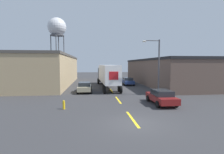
% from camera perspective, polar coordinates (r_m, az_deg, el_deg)
% --- Properties ---
extents(ground_plane, '(160.00, 160.00, 0.00)m').
position_cam_1_polar(ground_plane, '(12.82, 7.79, -14.86)').
color(ground_plane, '#333335').
extents(road_centerline, '(0.20, 18.23, 0.01)m').
position_cam_1_polar(road_centerline, '(20.60, 2.05, -7.50)').
color(road_centerline, yellow).
rests_on(road_centerline, ground_plane).
extents(warehouse_left, '(8.73, 27.63, 6.01)m').
position_cam_1_polar(warehouse_left, '(38.65, -19.36, 2.23)').
color(warehouse_left, tan).
rests_on(warehouse_left, ground_plane).
extents(warehouse_right, '(10.02, 27.66, 5.27)m').
position_cam_1_polar(warehouse_right, '(38.87, 16.52, 1.76)').
color(warehouse_right, brown).
rests_on(warehouse_right, ground_plane).
extents(semi_truck, '(3.09, 15.60, 4.02)m').
position_cam_1_polar(semi_truck, '(31.38, -1.62, 1.00)').
color(semi_truck, black).
rests_on(semi_truck, ground_plane).
extents(parked_car_right_far, '(2.11, 4.69, 1.51)m').
position_cam_1_polar(parked_car_right_far, '(35.49, 5.13, -1.29)').
color(parked_car_right_far, navy).
rests_on(parked_car_right_far, ground_plane).
extents(parked_car_right_near, '(2.11, 4.69, 1.51)m').
position_cam_1_polar(parked_car_right_near, '(19.05, 15.82, -6.19)').
color(parked_car_right_near, maroon).
rests_on(parked_car_right_near, ground_plane).
extents(parked_car_left_far, '(2.11, 4.69, 1.51)m').
position_cam_1_polar(parked_car_left_far, '(26.46, -8.97, -3.20)').
color(parked_car_left_far, tan).
rests_on(parked_car_left_far, ground_plane).
extents(water_tower, '(5.90, 5.90, 19.21)m').
position_cam_1_polar(water_tower, '(61.46, -17.52, 15.10)').
color(water_tower, '#47474C').
rests_on(water_tower, ground_plane).
extents(street_lamp, '(2.44, 0.32, 7.46)m').
position_cam_1_polar(street_lamp, '(24.27, 14.42, 4.48)').
color(street_lamp, '#4C4C51').
rests_on(street_lamp, ground_plane).
extents(fire_hydrant, '(0.22, 0.22, 0.83)m').
position_cam_1_polar(fire_hydrant, '(17.02, -15.46, -8.73)').
color(fire_hydrant, gold).
rests_on(fire_hydrant, ground_plane).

